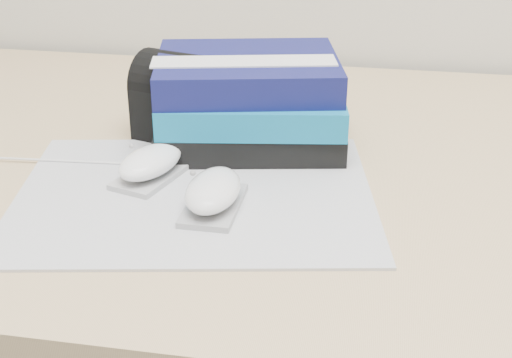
% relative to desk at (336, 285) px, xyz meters
% --- Properties ---
extents(desk, '(1.60, 0.80, 0.73)m').
position_rel_desk_xyz_m(desk, '(0.00, 0.00, 0.00)').
color(desk, tan).
rests_on(desk, ground).
extents(mousepad, '(0.45, 0.38, 0.00)m').
position_rel_desk_xyz_m(mousepad, '(-0.16, -0.19, 0.24)').
color(mousepad, '#9898A0').
rests_on(mousepad, desk).
extents(mouse_rear, '(0.08, 0.11, 0.04)m').
position_rel_desk_xyz_m(mouse_rear, '(-0.22, -0.16, 0.26)').
color(mouse_rear, '#A7A7AA').
rests_on(mouse_rear, mousepad).
extents(mouse_front, '(0.06, 0.10, 0.04)m').
position_rel_desk_xyz_m(mouse_front, '(-0.13, -0.22, 0.26)').
color(mouse_front, '#9A9A9C').
rests_on(mouse_front, mousepad).
extents(usb_cable, '(0.22, 0.02, 0.00)m').
position_rel_desk_xyz_m(usb_cable, '(-0.34, -0.14, 0.24)').
color(usb_cable, silver).
rests_on(usb_cable, mousepad).
extents(book_stack, '(0.27, 0.23, 0.12)m').
position_rel_desk_xyz_m(book_stack, '(-0.12, -0.03, 0.29)').
color(book_stack, black).
rests_on(book_stack, desk).
extents(pouch, '(0.15, 0.12, 0.12)m').
position_rel_desk_xyz_m(pouch, '(-0.21, -0.03, 0.29)').
color(pouch, black).
rests_on(pouch, desk).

